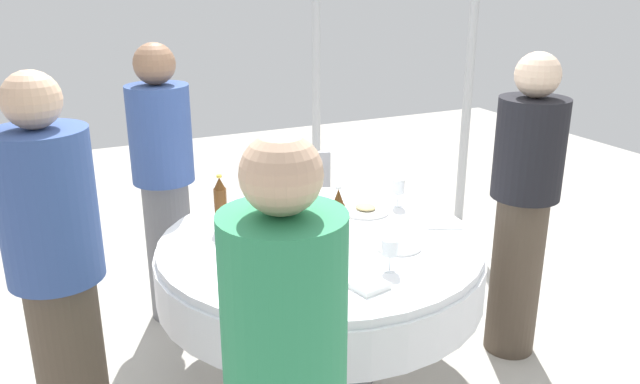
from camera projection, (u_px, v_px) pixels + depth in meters
The scene contains 25 objects.
ground_plane at pixel (320, 371), 3.29m from camera, with size 10.00×10.00×0.00m, color #B7B2A8.
dining_table at pixel (320, 267), 3.09m from camera, with size 1.56×1.56×0.74m.
bottle_amber_rear at pixel (303, 202), 3.13m from camera, with size 0.07×0.07×0.30m.
bottle_brown_inner at pixel (221, 204), 3.13m from camera, with size 0.06×0.06×0.28m.
bottle_clear_west at pixel (308, 190), 3.25m from camera, with size 0.07×0.07×0.33m.
bottle_amber_south at pixel (292, 187), 3.37m from camera, with size 0.06×0.06×0.27m.
bottle_brown_near at pixel (338, 222), 2.86m from camera, with size 0.06×0.06×0.32m.
wine_glass_south at pixel (390, 248), 2.69m from camera, with size 0.07×0.07×0.14m.
wine_glass_near at pixel (339, 248), 2.67m from camera, with size 0.07×0.07×0.15m.
wine_glass_front at pixel (311, 218), 3.01m from camera, with size 0.08×0.08×0.15m.
wine_glass_north at pixel (398, 188), 3.44m from camera, with size 0.07×0.07×0.15m.
plate_east at pixel (365, 210), 3.39m from camera, with size 0.26×0.26×0.04m.
plate_mid at pixel (398, 246), 2.96m from camera, with size 0.22×0.22×0.02m.
plate_far at pixel (262, 243), 2.98m from camera, with size 0.20×0.20×0.04m.
plate_right at pixel (257, 211), 3.37m from camera, with size 0.24×0.24×0.02m.
fork_inner at pixel (356, 229), 3.16m from camera, with size 0.18×0.02×0.01m, color silver.
spoon_west at pixel (445, 229), 3.16m from camera, with size 0.18×0.02×0.01m, color silver.
fork_south at pixel (259, 281), 2.63m from camera, with size 0.18×0.02×0.01m, color silver.
folded_napkin at pixel (368, 285), 2.58m from camera, with size 0.13×0.13×0.02m, color white.
person_inner at pixel (523, 204), 3.23m from camera, with size 0.34×0.34×1.59m.
person_west at pixel (59, 284), 2.35m from camera, with size 0.34×0.34×1.64m.
person_south at pixel (164, 181), 3.57m from camera, with size 0.34×0.34×1.60m.
chair_front at pixel (298, 200), 4.21m from camera, with size 0.50×0.50×0.87m.
tent_pole_main at pixel (316, 69), 5.29m from camera, with size 0.07×0.07×2.35m, color #B2B5B7.
tent_pole_secondary at pixel (470, 70), 4.85m from camera, with size 0.07×0.07×2.46m, color #B2B5B7.
Camera 1 is at (-2.53, 1.20, 1.95)m, focal length 35.96 mm.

